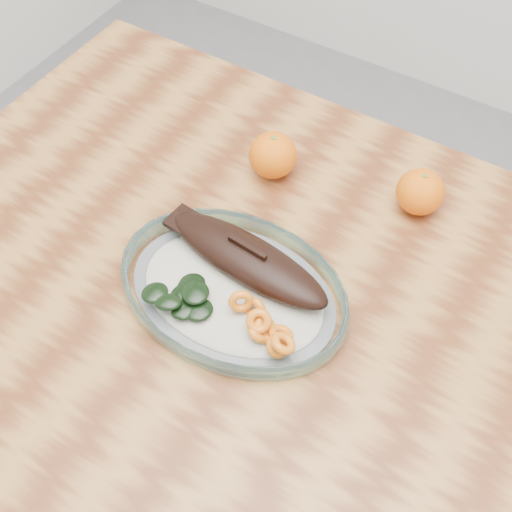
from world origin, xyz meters
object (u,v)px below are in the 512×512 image
orange_left (273,155)px  orange_right (420,192)px  dining_table (278,339)px  plated_meal (233,287)px

orange_left → orange_right: 0.23m
dining_table → orange_right: 0.30m
orange_left → orange_right: orange_left is taller
plated_meal → orange_right: 0.31m
orange_left → orange_right: (0.22, 0.05, -0.00)m
dining_table → orange_left: orange_left is taller
dining_table → orange_right: (0.09, 0.25, 0.13)m
orange_right → orange_left: bearing=-167.6°
plated_meal → orange_right: plated_meal is taller
orange_left → orange_right: bearing=12.4°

